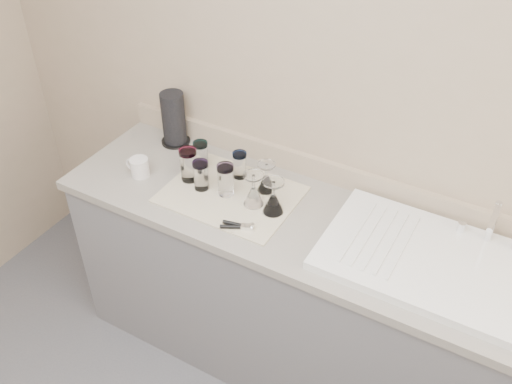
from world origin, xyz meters
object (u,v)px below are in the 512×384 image
Objects in this scene: tumbler_purple at (240,165)px; white_mug at (139,167)px; tumbler_lavender at (226,180)px; tumbler_teal at (201,155)px; paper_towel_roll at (174,119)px; tumbler_blue at (201,175)px; can_opener at (238,226)px; tumbler_magenta at (189,164)px; goblet_back_left at (266,181)px; goblet_front_right at (273,201)px; goblet_front_left at (254,194)px; sink_unit at (435,262)px.

white_mug is (-0.40, -0.20, -0.03)m from tumbler_purple.
tumbler_lavender is (0.01, -0.13, 0.01)m from tumbler_purple.
tumbler_teal is 0.50× the size of paper_towel_roll.
tumbler_lavender is at bearing -28.70° from tumbler_teal.
tumbler_blue is 1.15× the size of white_mug.
white_mug is at bearing 170.42° from can_opener.
tumbler_magenta reaches higher than goblet_back_left.
paper_towel_roll is (-0.58, 0.39, 0.11)m from can_opener.
paper_towel_roll is (-0.66, 0.23, 0.07)m from goblet_front_right.
goblet_front_left is 0.55m from white_mug.
paper_towel_roll is (-0.42, 0.10, 0.06)m from tumbler_purple.
tumbler_blue is 0.99× the size of goblet_back_left.
white_mug is at bearing -86.32° from paper_towel_roll.
tumbler_blue is at bearing -177.90° from goblet_front_right.
can_opener is (-0.07, -0.16, -0.04)m from goblet_front_right.
goblet_front_left reaches higher than tumbler_teal.
goblet_front_left is (0.33, -0.11, -0.02)m from tumbler_teal.
white_mug is (-0.41, -0.07, -0.04)m from tumbler_lavender.
sink_unit is 5.36× the size of goblet_front_right.
paper_towel_roll is (-0.43, 0.23, 0.05)m from tumbler_lavender.
sink_unit is 1.30m from white_mug.
goblet_back_left is at bearing 17.63° from white_mug.
white_mug is at bearing -170.49° from tumbler_lavender.
tumbler_teal reaches higher than white_mug.
sink_unit reaches higher than goblet_back_left.
tumbler_teal is 0.44m from goblet_front_right.
paper_towel_roll is at bearing 146.13° from can_opener.
tumbler_teal is 0.87× the size of goblet_front_left.
paper_towel_roll reaches higher than can_opener.
tumbler_blue is (-1.00, -0.04, 0.06)m from sink_unit.
tumbler_purple is 0.48× the size of paper_towel_roll.
tumbler_magenta is at bearing 177.97° from tumbler_lavender.
tumbler_lavender is at bearing -178.72° from sink_unit.
goblet_front_right is at bearing 5.50° from white_mug.
can_opener is (0.16, -0.16, -0.06)m from tumbler_lavender.
sink_unit reaches higher than tumbler_blue.
goblet_front_right is at bearing -1.75° from tumbler_lavender.
tumbler_purple is at bearing 137.29° from goblet_front_left.
goblet_front_left is at bearing -1.42° from tumbler_lavender.
tumbler_lavender reaches higher than white_mug.
tumbler_purple is at bearing 7.44° from tumbler_teal.
tumbler_magenta is 1.14× the size of tumbler_blue.
tumbler_lavender is (-0.89, -0.02, 0.06)m from sink_unit.
can_opener is at bearing -82.97° from goblet_front_left.
white_mug is (-0.22, -0.08, -0.04)m from tumbler_magenta.
tumbler_lavender reaches higher than goblet_back_left.
goblet_back_left reaches higher than tumbler_purple.
goblet_front_left is (0.15, -0.14, -0.01)m from tumbler_purple.
tumbler_magenta is 1.18× the size of can_opener.
can_opener is at bearing -165.92° from sink_unit.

